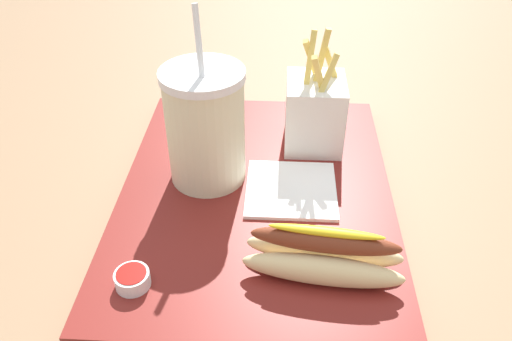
{
  "coord_description": "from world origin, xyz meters",
  "views": [
    {
      "loc": [
        0.5,
        0.03,
        0.43
      ],
      "look_at": [
        0.0,
        0.0,
        0.05
      ],
      "focal_mm": 35.79,
      "sensor_mm": 36.0,
      "label": 1
    }
  ],
  "objects": [
    {
      "name": "soda_cup",
      "position": [
        -0.03,
        -0.06,
        0.09
      ],
      "size": [
        0.1,
        0.1,
        0.23
      ],
      "color": "beige",
      "rests_on": "food_tray"
    },
    {
      "name": "napkin_stack",
      "position": [
        0.0,
        0.04,
        0.02
      ],
      "size": [
        0.11,
        0.11,
        0.0
      ],
      "primitive_type": "cube",
      "rotation": [
        0.0,
        0.0,
        -0.0
      ],
      "color": "white",
      "rests_on": "food_tray"
    },
    {
      "name": "ketchup_cup_1",
      "position": [
        -0.17,
        -0.09,
        0.03
      ],
      "size": [
        0.03,
        0.03,
        0.02
      ],
      "color": "white",
      "rests_on": "food_tray"
    },
    {
      "name": "ground_plane",
      "position": [
        0.0,
        0.0,
        -0.01
      ],
      "size": [
        2.4,
        2.4,
        0.02
      ],
      "primitive_type": "cube",
      "color": "#8C6B4C"
    },
    {
      "name": "ketchup_cup_2",
      "position": [
        0.16,
        -0.12,
        0.03
      ],
      "size": [
        0.04,
        0.04,
        0.02
      ],
      "color": "white",
      "rests_on": "food_tray"
    },
    {
      "name": "fries_basket",
      "position": [
        -0.11,
        0.07,
        0.07
      ],
      "size": [
        0.08,
        0.08,
        0.17
      ],
      "color": "white",
      "rests_on": "food_tray"
    },
    {
      "name": "food_tray",
      "position": [
        0.0,
        0.0,
        0.01
      ],
      "size": [
        0.45,
        0.34,
        0.02
      ],
      "primitive_type": "cube",
      "color": "maroon",
      "rests_on": "ground_plane"
    },
    {
      "name": "hot_dog_1",
      "position": [
        0.13,
        0.08,
        0.04
      ],
      "size": [
        0.07,
        0.17,
        0.06
      ],
      "color": "#E5C689",
      "rests_on": "food_tray"
    }
  ]
}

